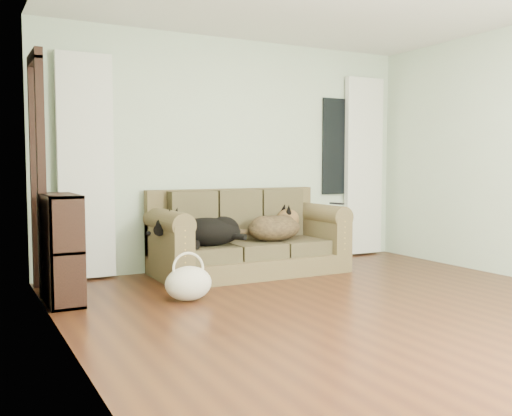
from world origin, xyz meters
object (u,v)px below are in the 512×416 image
bookshelf (61,244)px  dog_shepherd (276,227)px  dog_black_lab (203,233)px  sofa (249,232)px  tote_bag (188,282)px

bookshelf → dog_shepherd: bearing=14.3°
dog_black_lab → dog_shepherd: size_ratio=1.02×
dog_black_lab → dog_shepherd: dog_shepherd is taller
dog_black_lab → bookshelf: size_ratio=0.75×
sofa → dog_black_lab: 0.58m
dog_shepherd → bookshelf: 2.32m
sofa → tote_bag: size_ratio=4.94×
tote_bag → bookshelf: 1.13m
sofa → bookshelf: (-2.01, -0.39, 0.05)m
sofa → tote_bag: bearing=-140.0°
dog_black_lab → tote_bag: 0.97m
dog_black_lab → dog_shepherd: bearing=27.5°
tote_bag → sofa: bearing=40.0°
sofa → dog_black_lab: bearing=-171.6°
sofa → dog_shepherd: 0.30m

